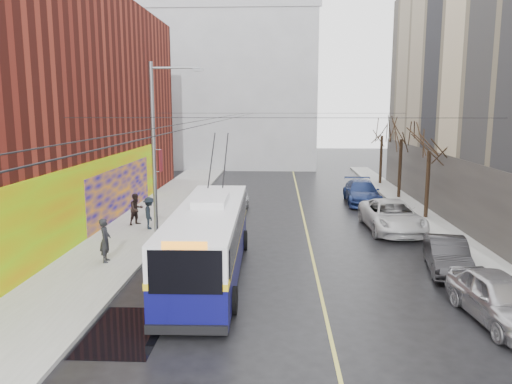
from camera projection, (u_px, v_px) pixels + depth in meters
ground at (281, 331)px, 15.40m from camera, size 140.00×140.00×0.00m
sidewalk_left at (135, 231)px, 27.56m from camera, size 4.00×60.00×0.15m
sidewalk_right at (447, 234)px, 26.81m from camera, size 2.00×60.00×0.15m
lane_line at (305, 226)px, 29.12m from camera, size 0.12×50.00×0.01m
building_left at (3, 104)px, 28.71m from camera, size 12.11×36.00×14.00m
building_far at (228, 88)px, 58.46m from camera, size 20.50×12.10×18.00m
streetlight_pole at (157, 148)px, 24.71m from camera, size 2.65×0.60×9.00m
catenary_wires at (237, 117)px, 29.01m from camera, size 18.00×60.00×0.22m
tree_near at (430, 138)px, 29.93m from camera, size 3.20×3.20×6.40m
tree_mid at (402, 129)px, 36.78m from camera, size 3.20×3.20×6.68m
tree_far at (382, 127)px, 43.69m from camera, size 3.20×3.20×6.57m
puddle at (125, 331)px, 15.37m from camera, size 2.28×3.68×0.01m
pigeons_flying at (246, 96)px, 24.72m from camera, size 3.39×4.11×1.36m
trolleybus at (209, 239)px, 20.20m from camera, size 2.92×11.78×5.55m
parked_car_a at (499, 298)px, 15.96m from camera, size 2.33×4.80×1.58m
parked_car_b at (447, 255)px, 20.87m from camera, size 2.19×4.50×1.42m
parked_car_c at (392, 216)px, 27.78m from camera, size 3.00×6.14×1.68m
parked_car_d at (362, 192)px, 35.70m from camera, size 2.41×5.66×1.63m
following_car at (234, 201)px, 32.91m from camera, size 1.94×4.17×1.38m
pedestrian_a at (105, 240)px, 21.67m from camera, size 0.57×0.77×1.93m
pedestrian_b at (136, 209)px, 28.58m from camera, size 1.09×1.12×1.81m
pedestrian_c at (149, 213)px, 27.58m from camera, size 1.01×1.31×1.79m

